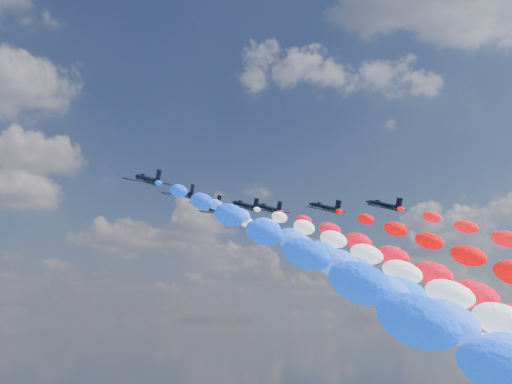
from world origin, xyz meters
TOP-DOWN VIEW (x-y plane):
  - jet_0 at (-28.86, -4.61)m, footprint 10.37×13.69m
  - trail_0 at (-28.86, -69.83)m, footprint 6.72×126.73m
  - jet_1 at (-17.39, 4.08)m, footprint 10.43×13.73m
  - trail_1 at (-17.39, -61.14)m, footprint 6.72×126.73m
  - jet_2 at (-7.48, 11.97)m, footprint 9.62×13.15m
  - trail_2 at (-7.48, -53.25)m, footprint 6.72×126.73m
  - jet_3 at (1.22, 10.83)m, footprint 10.12×13.51m
  - trail_3 at (1.22, -54.39)m, footprint 6.72×126.73m
  - jet_4 at (-0.87, 20.84)m, footprint 10.36×13.68m
  - trail_4 at (-0.87, -44.38)m, footprint 6.72×126.73m
  - jet_5 at (8.03, 11.52)m, footprint 9.74×13.24m
  - trail_5 at (8.03, -53.70)m, footprint 6.72×126.73m
  - jet_6 at (18.72, 3.44)m, footprint 10.41×13.72m
  - jet_7 at (28.74, -6.00)m, footprint 10.36×13.68m

SIDE VIEW (x-z plane):
  - trail_0 at x=-28.86m, z-range 43.50..100.08m
  - trail_1 at x=-17.39m, z-range 43.50..100.08m
  - trail_2 at x=-7.48m, z-range 43.50..100.08m
  - trail_3 at x=1.22m, z-range 43.50..100.08m
  - trail_4 at x=-0.87m, z-range 43.50..100.08m
  - trail_5 at x=8.03m, z-range 43.50..100.08m
  - jet_0 at x=-28.86m, z-range 95.08..101.54m
  - jet_1 at x=-17.39m, z-range 95.08..101.54m
  - jet_2 at x=-7.48m, z-range 95.08..101.54m
  - jet_3 at x=1.22m, z-range 95.08..101.54m
  - jet_4 at x=-0.87m, z-range 95.08..101.54m
  - jet_5 at x=8.03m, z-range 95.08..101.54m
  - jet_6 at x=18.72m, z-range 95.08..101.54m
  - jet_7 at x=28.74m, z-range 95.08..101.54m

